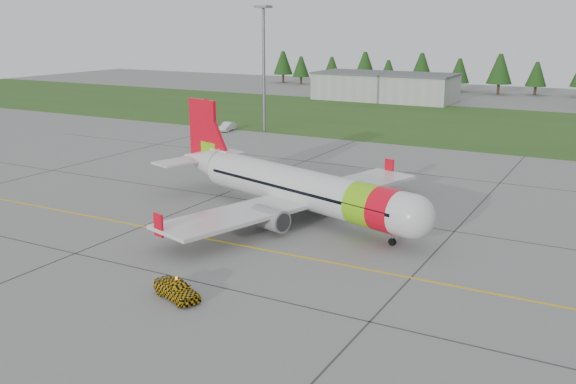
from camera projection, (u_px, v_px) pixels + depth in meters
The scene contains 9 objects.
ground at pixel (233, 290), 43.91m from camera, with size 320.00×320.00×0.00m, color gray.
aircraft at pixel (298, 188), 59.71m from camera, with size 31.75×30.02×9.88m.
follow_me_car at pixel (176, 270), 42.12m from camera, with size 1.60×1.35×3.97m, color #E9B60C.
service_van at pixel (227, 118), 107.84m from camera, with size 1.54×1.46×4.43m, color silver.
grass_strip at pixel (489, 126), 113.42m from camera, with size 320.00×50.00×0.03m, color #30561E.
taxi_guideline at pixel (289, 254), 50.68m from camera, with size 120.00×0.25×0.02m, color gold.
hangar_west at pixel (385, 87), 150.32m from camera, with size 32.00×14.00×6.00m, color #A8A8A3.
floodlight_mast at pixel (264, 71), 105.37m from camera, with size 0.50×0.50×20.00m, color slate.
treeline at pixel (539, 75), 159.62m from camera, with size 160.00×8.00×10.00m, color #1C3F14, non-canonical shape.
Camera 1 is at (22.86, -33.90, 17.77)m, focal length 40.00 mm.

